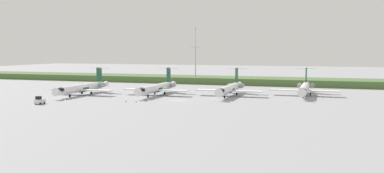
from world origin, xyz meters
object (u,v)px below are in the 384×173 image
regional_jet_nearest (84,87)px  regional_jet_third (230,88)px  regional_jet_second (158,88)px  safety_cone_mid_marker (136,101)px  safety_cone_front_marker (126,101)px  antenna_mast (196,60)px  baggage_tug (40,101)px  regional_jet_fourth (305,88)px

regional_jet_nearest → regional_jet_third: bearing=14.3°
regional_jet_second → safety_cone_mid_marker: regional_jet_second is taller
regional_jet_nearest → safety_cone_mid_marker: 29.78m
regional_jet_second → regional_jet_third: 24.83m
regional_jet_third → safety_cone_front_marker: (-26.01, -25.45, -2.26)m
regional_jet_second → antenna_mast: (-3.23, 53.26, 8.04)m
regional_jet_third → baggage_tug: (-47.04, -37.82, -1.53)m
regional_jet_fourth → antenna_mast: 65.15m
regional_jet_third → safety_cone_front_marker: bearing=-135.6°
regional_jet_fourth → safety_cone_mid_marker: bearing=-143.4°
antenna_mast → baggage_tug: (-19.57, -85.72, -9.57)m
regional_jet_nearest → regional_jet_fourth: size_ratio=1.00×
regional_jet_third → safety_cone_mid_marker: (-22.47, -25.86, -2.26)m
regional_jet_second → antenna_mast: size_ratio=1.21×
safety_cone_mid_marker → regional_jet_fourth: bearing=36.6°
regional_jet_nearest → safety_cone_front_marker: bearing=-29.6°
antenna_mast → baggage_tug: bearing=-102.9°
regional_jet_third → regional_jet_fourth: (23.84, 8.55, 0.00)m
regional_jet_fourth → baggage_tug: (-70.88, -46.37, -1.53)m
regional_jet_nearest → safety_cone_mid_marker: regional_jet_nearest is taller
regional_jet_third → regional_jet_fourth: bearing=19.7°
regional_jet_nearest → safety_cone_mid_marker: bearing=-26.9°
regional_jet_second → regional_jet_third: bearing=12.5°
regional_jet_third → antenna_mast: antenna_mast is taller
baggage_tug → safety_cone_front_marker: (21.03, 12.37, -0.73)m
safety_cone_front_marker → safety_cone_mid_marker: size_ratio=1.00×
regional_jet_third → regional_jet_second: bearing=-167.5°
antenna_mast → baggage_tug: size_ratio=7.99×
regional_jet_fourth → baggage_tug: size_ratio=9.69×
baggage_tug → safety_cone_front_marker: bearing=30.5°
safety_cone_mid_marker → safety_cone_front_marker: bearing=173.4°
safety_cone_mid_marker → regional_jet_nearest: bearing=153.1°
regional_jet_second → safety_cone_mid_marker: size_ratio=56.36×
regional_jet_third → safety_cone_mid_marker: 34.33m
regional_jet_second → safety_cone_mid_marker: 20.70m
regional_jet_third → baggage_tug: size_ratio=9.69×
regional_jet_nearest → regional_jet_second: same height
safety_cone_front_marker → safety_cone_mid_marker: (3.55, -0.41, 0.00)m
antenna_mast → safety_cone_front_marker: (1.45, -73.35, -10.30)m
regional_jet_fourth → antenna_mast: antenna_mast is taller
regional_jet_second → regional_jet_third: same height
regional_jet_second → regional_jet_fourth: size_ratio=1.00×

